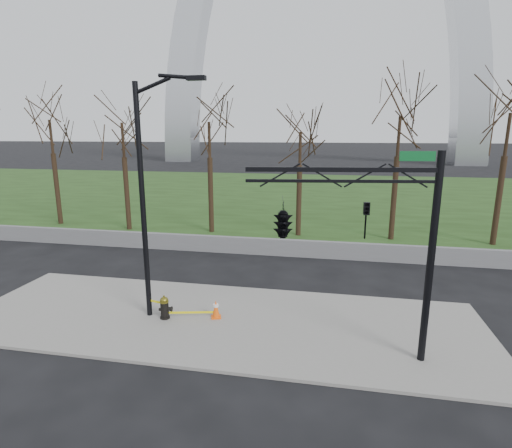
% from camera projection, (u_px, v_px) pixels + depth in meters
% --- Properties ---
extents(ground, '(500.00, 500.00, 0.00)m').
position_uv_depth(ground, '(219.00, 321.00, 13.95)').
color(ground, black).
rests_on(ground, ground).
extents(sidewalk, '(18.00, 6.00, 0.10)m').
position_uv_depth(sidewalk, '(219.00, 320.00, 13.94)').
color(sidewalk, gray).
rests_on(sidewalk, ground).
extents(grass_strip, '(120.00, 40.00, 0.06)m').
position_uv_depth(grass_strip, '(297.00, 194.00, 42.66)').
color(grass_strip, '#203714').
rests_on(grass_strip, ground).
extents(guardrail, '(60.00, 0.30, 0.90)m').
position_uv_depth(guardrail, '(260.00, 246.00, 21.51)').
color(guardrail, '#59595B').
rests_on(guardrail, ground).
extents(tree_row, '(55.04, 4.00, 7.95)m').
position_uv_depth(tree_row, '(347.00, 175.00, 23.72)').
color(tree_row, black).
rests_on(tree_row, ground).
extents(fire_hydrant, '(0.52, 0.34, 0.84)m').
position_uv_depth(fire_hydrant, '(165.00, 308.00, 13.89)').
color(fire_hydrant, black).
rests_on(fire_hydrant, sidewalk).
extents(traffic_cone, '(0.42, 0.42, 0.65)m').
position_uv_depth(traffic_cone, '(216.00, 309.00, 13.95)').
color(traffic_cone, '#FA580D').
rests_on(traffic_cone, sidewalk).
extents(street_light, '(2.39, 0.23, 8.21)m').
position_uv_depth(street_light, '(148.00, 187.00, 13.17)').
color(street_light, black).
rests_on(street_light, ground).
extents(traffic_signal_mast, '(5.06, 2.53, 6.00)m').
position_uv_depth(traffic_signal_mast, '(312.00, 220.00, 10.68)').
color(traffic_signal_mast, black).
rests_on(traffic_signal_mast, ground).
extents(caution_tape, '(2.39, 0.39, 0.43)m').
position_uv_depth(caution_tape, '(181.00, 310.00, 13.96)').
color(caution_tape, yellow).
rests_on(caution_tape, ground).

